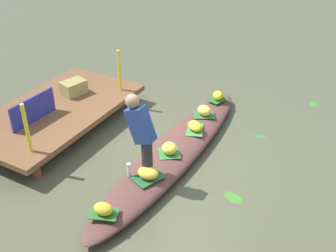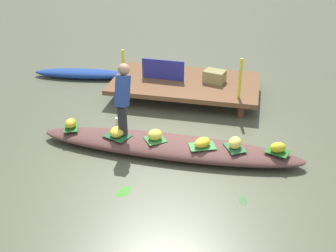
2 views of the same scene
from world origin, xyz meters
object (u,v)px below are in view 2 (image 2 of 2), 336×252
Objects in this scene: banana_bunch_0 at (155,135)px; produce_crate at (214,76)px; vendor_boat at (168,146)px; banana_bunch_5 at (117,132)px; banana_bunch_3 at (202,142)px; banana_bunch_2 at (71,123)px; banana_bunch_1 at (278,147)px; water_bottle at (117,123)px; market_banner at (163,70)px; vendor_person at (123,96)px; banana_bunch_4 at (235,143)px; moored_boat at (83,74)px.

banana_bunch_0 is 2.58m from produce_crate.
banana_bunch_0 is at bearing -169.31° from vendor_boat.
banana_bunch_3 is at bearing -0.92° from banana_bunch_5.
banana_bunch_5 is at bearing -7.01° from banana_bunch_2.
banana_bunch_0 is 0.82× the size of banana_bunch_5.
vendor_boat is at bearing -179.67° from banana_bunch_1.
banana_bunch_5 is at bearing -71.89° from water_bottle.
banana_bunch_1 is 0.27× the size of market_banner.
banana_bunch_0 reaches higher than banana_bunch_1.
banana_bunch_0 is 1.22× the size of water_bottle.
vendor_person reaches higher than banana_bunch_5.
banana_bunch_0 is 0.57× the size of produce_crate.
water_bottle is (-0.98, 0.20, 0.23)m from vendor_boat.
banana_bunch_4 reaches higher than banana_bunch_0.
banana_bunch_5 reaches higher than moored_boat.
market_banner is at bearing 63.09° from banana_bunch_2.
vendor_person reaches higher than banana_bunch_1.
produce_crate is (1.13, 0.08, -0.09)m from market_banner.
banana_bunch_3 is at bearing -3.33° from banana_bunch_0.
moored_boat is 9.07× the size of banana_bunch_4.
banana_bunch_5 is 1.49× the size of water_bottle.
moored_boat is 3.54m from banana_bunch_5.
banana_bunch_0 is at bearing -17.70° from water_bottle.
banana_bunch_2 is (1.00, -2.86, 0.24)m from moored_boat.
banana_bunch_2 is 0.60× the size of produce_crate.
moored_boat is 7.88× the size of banana_bunch_3.
market_banner is at bearing 136.33° from banana_bunch_1.
produce_crate reaches higher than moored_boat.
banana_bunch_0 is at bearing -55.63° from moored_boat.
banana_bunch_4 is at bearing 1.07° from banana_bunch_0.
water_bottle reaches higher than banana_bunch_1.
banana_bunch_1 is 3.41m from market_banner.
banana_bunch_3 is 0.54m from banana_bunch_4.
vendor_boat is 0.92m from banana_bunch_5.
banana_bunch_4 is at bearing -43.47° from moored_boat.
banana_bunch_3 is 1.49m from banana_bunch_5.
banana_bunch_1 is at bearing 2.14° from banana_bunch_4.
banana_bunch_5 is (-0.67, -0.02, -0.01)m from banana_bunch_0.
water_bottle is 0.47× the size of produce_crate.
banana_bunch_1 is 2.77m from produce_crate.
banana_bunch_4 reaches higher than banana_bunch_5.
banana_bunch_1 is 0.69m from banana_bunch_4.
banana_bunch_4 is at bearing 1.39° from banana_bunch_5.
banana_bunch_1 is 2.70m from vendor_person.
banana_bunch_4 is at bearing 7.83° from banana_bunch_3.
banana_bunch_1 is 0.98× the size of banana_bunch_2.
banana_bunch_2 is 1.28× the size of water_bottle.
banana_bunch_5 is 0.25× the size of vendor_person.
produce_crate is (0.49, 2.44, 0.38)m from vendor_boat.
moored_boat is 9.09× the size of banana_bunch_2.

